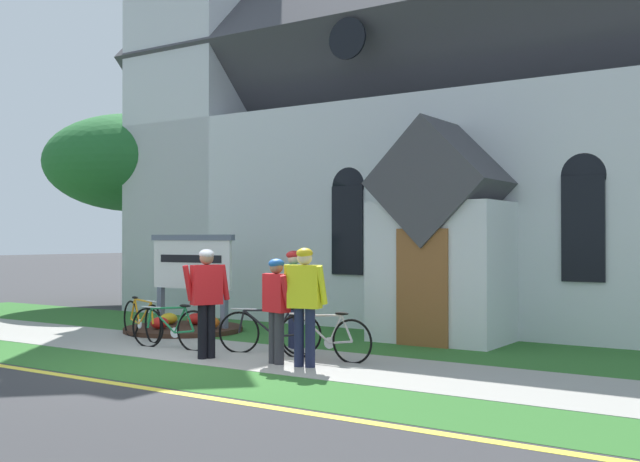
% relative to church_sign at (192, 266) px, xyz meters
% --- Properties ---
extents(ground, '(140.00, 140.00, 0.00)m').
position_rel_church_sign_xyz_m(ground, '(2.78, 0.52, -1.35)').
color(ground, '#333335').
extents(sidewalk_slab, '(32.00, 2.31, 0.01)m').
position_rel_church_sign_xyz_m(sidewalk_slab, '(2.54, -2.01, -1.35)').
color(sidewalk_slab, '#99968E').
rests_on(sidewalk_slab, ground).
extents(grass_verge, '(32.00, 1.55, 0.01)m').
position_rel_church_sign_xyz_m(grass_verge, '(2.54, -3.94, -1.35)').
color(grass_verge, '#2D6628').
rests_on(grass_verge, ground).
extents(church_lawn, '(24.00, 2.97, 0.01)m').
position_rel_church_sign_xyz_m(church_lawn, '(2.54, 0.63, -1.35)').
color(church_lawn, '#2D6628').
rests_on(church_lawn, ground).
extents(curb_paint_stripe, '(28.00, 0.16, 0.01)m').
position_rel_church_sign_xyz_m(curb_paint_stripe, '(2.54, -4.87, -1.35)').
color(curb_paint_stripe, yellow).
rests_on(curb_paint_stripe, ground).
extents(church_building, '(14.56, 10.19, 14.25)m').
position_rel_church_sign_xyz_m(church_building, '(1.98, 5.97, 3.43)').
color(church_building, silver).
rests_on(church_building, ground).
extents(church_sign, '(2.22, 0.16, 2.00)m').
position_rel_church_sign_xyz_m(church_sign, '(0.00, 0.00, 0.00)').
color(church_sign, slate).
rests_on(church_sign, ground).
extents(flower_bed, '(2.44, 2.44, 0.34)m').
position_rel_church_sign_xyz_m(flower_bed, '(-0.00, -0.23, -1.28)').
color(flower_bed, '#382319').
rests_on(flower_bed, ground).
extents(bicycle_yellow, '(1.65, 0.72, 0.80)m').
position_rel_church_sign_xyz_m(bicycle_yellow, '(3.33, -1.66, -0.98)').
color(bicycle_yellow, black).
rests_on(bicycle_yellow, ground).
extents(bicycle_green, '(1.72, 0.11, 0.80)m').
position_rel_church_sign_xyz_m(bicycle_green, '(4.47, -1.75, -0.99)').
color(bicycle_green, black).
rests_on(bicycle_green, ground).
extents(bicycle_blue, '(1.73, 0.19, 0.81)m').
position_rel_church_sign_xyz_m(bicycle_blue, '(1.55, -2.18, -0.98)').
color(bicycle_blue, black).
rests_on(bicycle_blue, ground).
extents(bicycle_silver, '(1.69, 0.68, 0.82)m').
position_rel_church_sign_xyz_m(bicycle_silver, '(0.23, -1.61, -0.98)').
color(bicycle_silver, black).
rests_on(bicycle_silver, ground).
extents(cyclist_in_red_jersey, '(0.60, 0.38, 1.61)m').
position_rel_church_sign_xyz_m(cyclist_in_red_jersey, '(4.06, -2.46, -0.42)').
color(cyclist_in_red_jersey, '#2D2D33').
rests_on(cyclist_in_red_jersey, ground).
extents(cyclist_in_yellow_jersey, '(0.51, 0.55, 1.71)m').
position_rel_church_sign_xyz_m(cyclist_in_yellow_jersey, '(3.31, -0.96, -0.35)').
color(cyclist_in_yellow_jersey, '#191E38').
rests_on(cyclist_in_yellow_jersey, ground).
extents(cyclist_in_white_jersey, '(0.69, 0.33, 1.78)m').
position_rel_church_sign_xyz_m(cyclist_in_white_jersey, '(4.57, -2.45, -0.29)').
color(cyclist_in_white_jersey, '#191E38').
rests_on(cyclist_in_white_jersey, ground).
extents(cyclist_in_green_jersey, '(0.42, 0.70, 1.76)m').
position_rel_church_sign_xyz_m(cyclist_in_green_jersey, '(2.82, -2.67, -0.31)').
color(cyclist_in_green_jersey, black).
rests_on(cyclist_in_green_jersey, ground).
extents(yard_deciduous_tree, '(5.09, 5.09, 5.54)m').
position_rel_church_sign_xyz_m(yard_deciduous_tree, '(-5.83, 3.73, 2.76)').
color(yard_deciduous_tree, '#4C3823').
rests_on(yard_deciduous_tree, ground).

